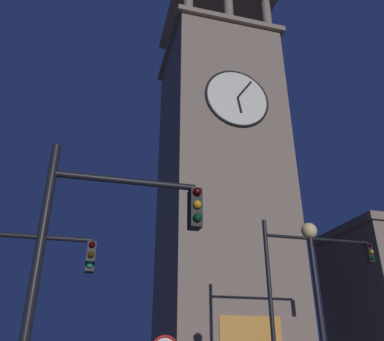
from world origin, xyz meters
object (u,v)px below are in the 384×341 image
at_px(clocktower, 221,188).
at_px(street_lamp, 316,286).
at_px(traffic_signal_near, 304,285).
at_px(traffic_signal_mid, 94,259).

distance_m(clocktower, street_lamp, 16.00).
relative_size(traffic_signal_near, traffic_signal_mid, 1.23).
distance_m(traffic_signal_mid, street_lamp, 6.46).
bearing_deg(street_lamp, traffic_signal_near, -115.78).
distance_m(clocktower, traffic_signal_near, 12.38).
xyz_separation_m(traffic_signal_near, traffic_signal_mid, (7.62, 6.62, -0.93)).
bearing_deg(street_lamp, traffic_signal_mid, 26.13).
height_order(traffic_signal_mid, street_lamp, traffic_signal_mid).
height_order(traffic_signal_near, street_lamp, traffic_signal_near).
relative_size(clocktower, traffic_signal_near, 4.42).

